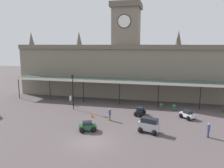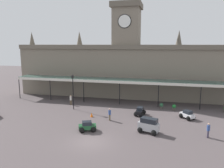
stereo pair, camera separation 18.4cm
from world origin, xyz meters
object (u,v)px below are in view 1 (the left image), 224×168
pedestrian_crossing_forecourt (208,130)px  planter_near_kerb (161,106)px  car_green_sedan (88,127)px  pedestrian_beside_cars (110,114)px  car_white_sedan (187,115)px  planter_forecourt_centre (174,107)px  traffic_cone (92,115)px  car_black_sedan (140,112)px  victorian_lamppost (73,88)px  car_silver_van (149,126)px  pedestrian_near_entrance (71,100)px

pedestrian_crossing_forecourt → planter_near_kerb: bearing=117.4°
car_green_sedan → pedestrian_beside_cars: pedestrian_beside_cars is taller
car_white_sedan → planter_forecourt_centre: bearing=114.5°
planter_forecourt_centre → car_green_sedan: bearing=-133.3°
pedestrian_beside_cars → traffic_cone: pedestrian_beside_cars is taller
traffic_cone → planter_near_kerb: bearing=33.1°
traffic_cone → planter_forecourt_centre: (11.46, 5.90, 0.18)m
car_black_sedan → pedestrian_crossing_forecourt: bearing=-36.8°
car_green_sedan → car_black_sedan: bearing=53.8°
victorian_lamppost → traffic_cone: (4.00, -2.96, -3.09)m
traffic_cone → pedestrian_crossing_forecourt: bearing=-14.3°
car_green_sedan → victorian_lamppost: size_ratio=0.40×
car_silver_van → pedestrian_beside_cars: bearing=150.9°
car_silver_van → pedestrian_crossing_forecourt: (6.47, 0.11, 0.10)m
car_silver_van → pedestrian_beside_cars: 6.20m
car_silver_van → pedestrian_beside_cars: car_silver_van is taller
car_green_sedan → planter_near_kerb: bearing=53.3°
planter_forecourt_centre → pedestrian_crossing_forecourt: bearing=-71.3°
car_silver_van → planter_near_kerb: size_ratio=2.68×
planter_near_kerb → car_black_sedan: bearing=-127.7°
pedestrian_beside_cars → victorian_lamppost: (-6.84, 3.80, 2.49)m
car_black_sedan → planter_near_kerb: size_ratio=2.22×
pedestrian_near_entrance → traffic_cone: 7.52m
car_black_sedan → pedestrian_crossing_forecourt: pedestrian_crossing_forecourt is taller
car_green_sedan → car_silver_van: 7.21m
car_white_sedan → traffic_cone: car_white_sedan is taller
traffic_cone → victorian_lamppost: bearing=143.5°
car_white_sedan → pedestrian_beside_cars: pedestrian_beside_cars is taller
car_white_sedan → pedestrian_near_entrance: 18.76m
victorian_lamppost → planter_forecourt_centre: victorian_lamppost is taller
car_green_sedan → planter_forecourt_centre: (10.30, 10.94, -0.01)m
pedestrian_crossing_forecourt → planter_near_kerb: size_ratio=1.74×
pedestrian_near_entrance → traffic_cone: pedestrian_near_entrance is taller
car_black_sedan → victorian_lamppost: bearing=176.8°
pedestrian_beside_cars → pedestrian_near_entrance: bearing=144.0°
car_black_sedan → victorian_lamppost: 10.97m
pedestrian_near_entrance → planter_forecourt_centre: pedestrian_near_entrance is taller
car_silver_van → victorian_lamppost: bearing=150.9°
pedestrian_crossing_forecourt → car_green_sedan: bearing=-174.6°
car_green_sedan → car_white_sedan: same height
pedestrian_crossing_forecourt → traffic_cone: bearing=165.7°
car_black_sedan → pedestrian_crossing_forecourt: size_ratio=1.28×
pedestrian_beside_cars → victorian_lamppost: victorian_lamppost is taller
car_silver_van → planter_forecourt_centre: 10.28m
planter_near_kerb → planter_forecourt_centre: size_ratio=1.00×
car_green_sedan → planter_near_kerb: size_ratio=2.32×
pedestrian_beside_cars → planter_near_kerb: bearing=46.5°
pedestrian_near_entrance → car_black_sedan: bearing=-13.1°
car_black_sedan → pedestrian_near_entrance: 12.33m
pedestrian_crossing_forecourt → pedestrian_beside_cars: 12.24m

